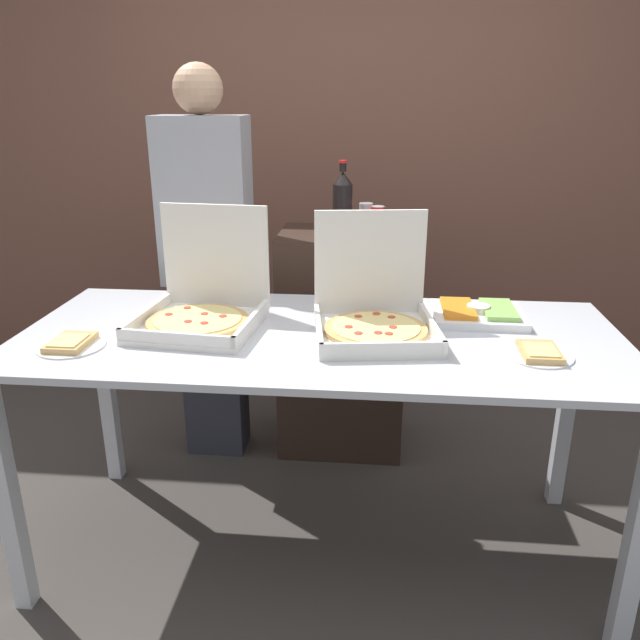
{
  "coord_description": "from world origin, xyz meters",
  "views": [
    {
      "loc": [
        0.2,
        -2.04,
        1.7
      ],
      "look_at": [
        0.0,
        0.0,
        0.96
      ],
      "focal_mm": 35.0,
      "sensor_mm": 36.0,
      "label": 1
    }
  ],
  "objects_px": {
    "paper_plate_front_center": "(71,344)",
    "soda_can_silver": "(366,216)",
    "soda_can_colored": "(378,220)",
    "pizza_box_far_left": "(374,313)",
    "soda_bottle": "(343,202)",
    "person_guest_plaid": "(209,263)",
    "pizza_box_near_left": "(203,305)",
    "paper_plate_front_left": "(539,353)",
    "veggie_tray": "(478,313)"
  },
  "relations": [
    {
      "from": "soda_can_silver",
      "to": "paper_plate_front_left",
      "type": "bearing_deg",
      "value": -61.14
    },
    {
      "from": "pizza_box_far_left",
      "to": "paper_plate_front_center",
      "type": "height_order",
      "value": "pizza_box_far_left"
    },
    {
      "from": "paper_plate_front_center",
      "to": "person_guest_plaid",
      "type": "height_order",
      "value": "person_guest_plaid"
    },
    {
      "from": "paper_plate_front_center",
      "to": "soda_can_colored",
      "type": "xyz_separation_m",
      "value": [
        1.0,
        1.05,
        0.24
      ]
    },
    {
      "from": "paper_plate_front_center",
      "to": "veggie_tray",
      "type": "xyz_separation_m",
      "value": [
        1.39,
        0.41,
        0.01
      ]
    },
    {
      "from": "pizza_box_near_left",
      "to": "soda_can_silver",
      "type": "height_order",
      "value": "pizza_box_near_left"
    },
    {
      "from": "pizza_box_far_left",
      "to": "soda_bottle",
      "type": "distance_m",
      "value": 0.86
    },
    {
      "from": "paper_plate_front_left",
      "to": "soda_can_silver",
      "type": "distance_m",
      "value": 1.24
    },
    {
      "from": "soda_bottle",
      "to": "paper_plate_front_center",
      "type": "bearing_deg",
      "value": -128.76
    },
    {
      "from": "paper_plate_front_center",
      "to": "soda_bottle",
      "type": "distance_m",
      "value": 1.37
    },
    {
      "from": "pizza_box_near_left",
      "to": "soda_can_colored",
      "type": "height_order",
      "value": "pizza_box_near_left"
    },
    {
      "from": "paper_plate_front_left",
      "to": "paper_plate_front_center",
      "type": "bearing_deg",
      "value": -177.51
    },
    {
      "from": "soda_can_silver",
      "to": "soda_can_colored",
      "type": "relative_size",
      "value": 1.0
    },
    {
      "from": "paper_plate_front_center",
      "to": "soda_bottle",
      "type": "bearing_deg",
      "value": 51.24
    },
    {
      "from": "pizza_box_far_left",
      "to": "paper_plate_front_center",
      "type": "distance_m",
      "value": 1.03
    },
    {
      "from": "paper_plate_front_center",
      "to": "pizza_box_far_left",
      "type": "bearing_deg",
      "value": 13.22
    },
    {
      "from": "pizza_box_near_left",
      "to": "paper_plate_front_center",
      "type": "distance_m",
      "value": 0.47
    },
    {
      "from": "pizza_box_far_left",
      "to": "soda_can_colored",
      "type": "bearing_deg",
      "value": 82.05
    },
    {
      "from": "paper_plate_front_left",
      "to": "person_guest_plaid",
      "type": "xyz_separation_m",
      "value": [
        -1.31,
        0.85,
        0.04
      ]
    },
    {
      "from": "paper_plate_front_left",
      "to": "soda_can_silver",
      "type": "height_order",
      "value": "soda_can_silver"
    },
    {
      "from": "soda_bottle",
      "to": "soda_can_silver",
      "type": "distance_m",
      "value": 0.16
    },
    {
      "from": "pizza_box_near_left",
      "to": "veggie_tray",
      "type": "relative_size",
      "value": 1.4
    },
    {
      "from": "pizza_box_near_left",
      "to": "paper_plate_front_left",
      "type": "height_order",
      "value": "pizza_box_near_left"
    },
    {
      "from": "paper_plate_front_center",
      "to": "veggie_tray",
      "type": "relative_size",
      "value": 0.67
    },
    {
      "from": "person_guest_plaid",
      "to": "paper_plate_front_center",
      "type": "bearing_deg",
      "value": 76.26
    },
    {
      "from": "pizza_box_near_left",
      "to": "paper_plate_front_center",
      "type": "bearing_deg",
      "value": -140.08
    },
    {
      "from": "soda_can_silver",
      "to": "soda_can_colored",
      "type": "height_order",
      "value": "same"
    },
    {
      "from": "pizza_box_near_left",
      "to": "person_guest_plaid",
      "type": "height_order",
      "value": "person_guest_plaid"
    },
    {
      "from": "soda_can_colored",
      "to": "soda_bottle",
      "type": "bearing_deg",
      "value": -178.59
    },
    {
      "from": "soda_can_colored",
      "to": "pizza_box_far_left",
      "type": "bearing_deg",
      "value": -89.98
    },
    {
      "from": "paper_plate_front_center",
      "to": "paper_plate_front_left",
      "type": "height_order",
      "value": "same"
    },
    {
      "from": "soda_can_colored",
      "to": "paper_plate_front_left",
      "type": "bearing_deg",
      "value": -61.48
    },
    {
      "from": "veggie_tray",
      "to": "person_guest_plaid",
      "type": "bearing_deg",
      "value": 156.56
    },
    {
      "from": "paper_plate_front_center",
      "to": "soda_bottle",
      "type": "relative_size",
      "value": 0.68
    },
    {
      "from": "soda_can_silver",
      "to": "soda_can_colored",
      "type": "distance_m",
      "value": 0.11
    },
    {
      "from": "pizza_box_near_left",
      "to": "soda_can_silver",
      "type": "relative_size",
      "value": 3.75
    },
    {
      "from": "veggie_tray",
      "to": "paper_plate_front_left",
      "type": "bearing_deg",
      "value": -67.25
    },
    {
      "from": "pizza_box_near_left",
      "to": "soda_can_colored",
      "type": "xyz_separation_m",
      "value": [
        0.62,
        0.78,
        0.18
      ]
    },
    {
      "from": "pizza_box_near_left",
      "to": "paper_plate_front_left",
      "type": "relative_size",
      "value": 2.18
    },
    {
      "from": "person_guest_plaid",
      "to": "pizza_box_near_left",
      "type": "bearing_deg",
      "value": 103.31
    },
    {
      "from": "soda_bottle",
      "to": "person_guest_plaid",
      "type": "height_order",
      "value": "person_guest_plaid"
    },
    {
      "from": "soda_can_colored",
      "to": "pizza_box_near_left",
      "type": "bearing_deg",
      "value": -128.36
    },
    {
      "from": "soda_bottle",
      "to": "pizza_box_near_left",
      "type": "bearing_deg",
      "value": -120.37
    },
    {
      "from": "person_guest_plaid",
      "to": "pizza_box_far_left",
      "type": "bearing_deg",
      "value": 138.62
    },
    {
      "from": "paper_plate_front_center",
      "to": "pizza_box_near_left",
      "type": "bearing_deg",
      "value": 34.63
    },
    {
      "from": "paper_plate_front_left",
      "to": "soda_can_colored",
      "type": "distance_m",
      "value": 1.14
    },
    {
      "from": "pizza_box_far_left",
      "to": "paper_plate_front_left",
      "type": "relative_size",
      "value": 2.22
    },
    {
      "from": "paper_plate_front_center",
      "to": "soda_can_silver",
      "type": "bearing_deg",
      "value": 50.25
    },
    {
      "from": "soda_can_silver",
      "to": "veggie_tray",
      "type": "bearing_deg",
      "value": -58.41
    },
    {
      "from": "veggie_tray",
      "to": "soda_bottle",
      "type": "xyz_separation_m",
      "value": [
        -0.55,
        0.63,
        0.31
      ]
    }
  ]
}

